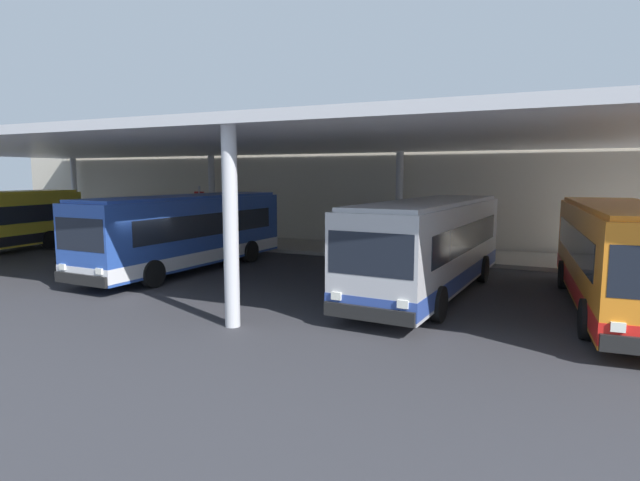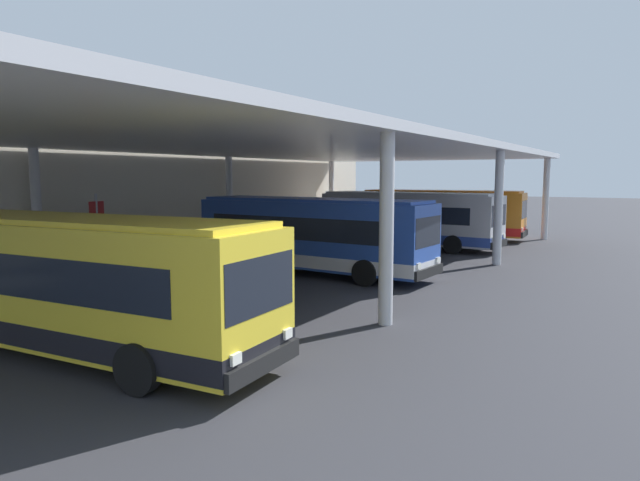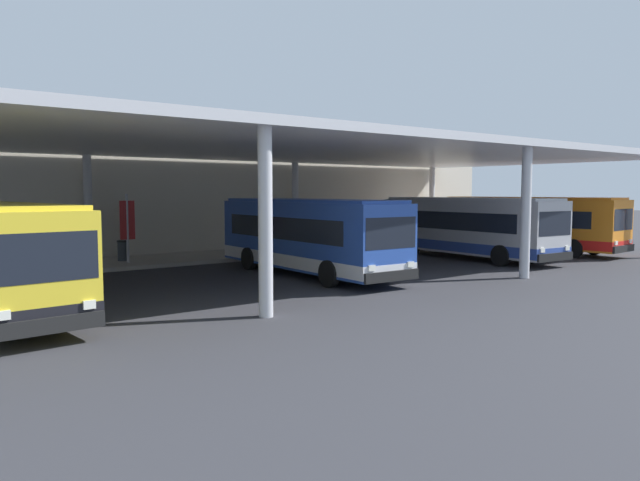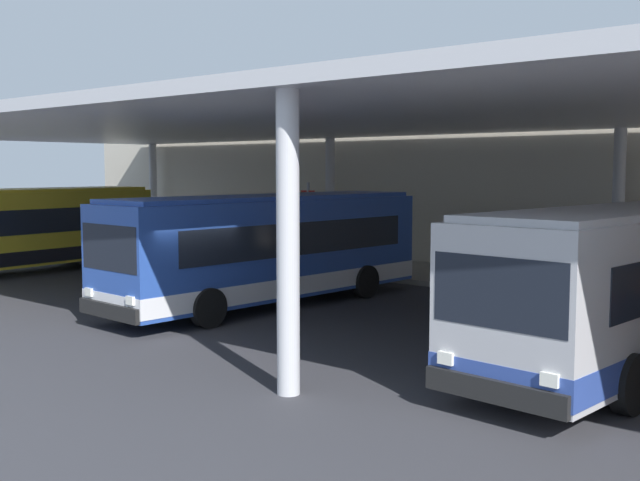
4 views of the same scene
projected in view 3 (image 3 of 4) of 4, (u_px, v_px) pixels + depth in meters
ground_plane at (369, 285)px, 22.44m from camera, size 200.00×200.00×0.00m
platform_kerb at (219, 256)px, 31.70m from camera, size 42.00×4.50×0.18m
station_building_facade at (191, 192)px, 33.99m from camera, size 48.00×1.60×6.92m
canopy_shelter at (286, 150)px, 26.34m from camera, size 40.00×17.00×5.55m
bus_second_bay at (307, 235)px, 25.01m from camera, size 3.03×10.63×3.17m
bus_middle_bay at (467, 227)px, 31.20m from camera, size 3.26×10.68×3.17m
bus_far_bay at (530, 223)px, 34.59m from camera, size 3.24×10.68×3.17m
bench_waiting at (57, 255)px, 26.77m from camera, size 1.80×0.45×0.92m
trash_bin at (123, 250)px, 28.61m from camera, size 0.52×0.52×0.98m
banner_sign at (127, 224)px, 27.75m from camera, size 0.70×0.12×3.20m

